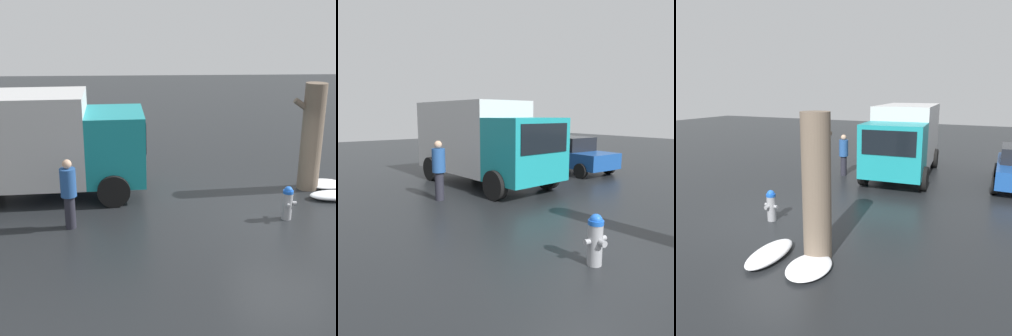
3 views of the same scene
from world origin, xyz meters
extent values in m
plane|color=black|center=(0.00, 0.00, 0.00)|extent=(60.00, 60.00, 0.00)
cylinder|color=gray|center=(0.00, 0.00, 0.36)|extent=(0.25, 0.25, 0.71)
cylinder|color=blue|center=(0.00, 0.00, 0.75)|extent=(0.26, 0.26, 0.08)
sphere|color=blue|center=(0.00, 0.00, 0.79)|extent=(0.21, 0.21, 0.21)
cylinder|color=gray|center=(-0.17, 0.03, 0.44)|extent=(0.12, 0.13, 0.11)
cylinder|color=gray|center=(-0.03, -0.17, 0.44)|extent=(0.10, 0.11, 0.09)
cylinder|color=gray|center=(0.03, 0.17, 0.44)|extent=(0.10, 0.11, 0.09)
cylinder|color=#6B5B4C|center=(-1.29, -2.19, 1.60)|extent=(0.62, 0.62, 3.19)
cylinder|color=#6B5B4C|center=(-1.01, -2.19, 2.49)|extent=(0.71, 0.17, 0.57)
cube|color=teal|center=(4.49, -2.21, 1.44)|extent=(1.78, 2.39, 1.98)
cube|color=black|center=(3.67, -2.27, 1.83)|extent=(0.15, 1.92, 0.87)
cube|color=#BCBCBC|center=(7.46, -2.02, 1.72)|extent=(4.44, 2.56, 2.53)
cylinder|color=black|center=(4.65, -3.35, 0.45)|extent=(0.92, 0.34, 0.90)
cylinder|color=black|center=(4.50, -1.07, 0.45)|extent=(0.92, 0.34, 0.90)
cylinder|color=black|center=(8.61, -3.10, 0.45)|extent=(0.92, 0.34, 0.90)
cylinder|color=black|center=(8.46, -0.81, 0.45)|extent=(0.92, 0.34, 0.90)
cylinder|color=#23232D|center=(5.50, 0.25, 0.42)|extent=(0.26, 0.26, 0.84)
cylinder|color=#234C8C|center=(5.50, 0.25, 1.19)|extent=(0.39, 0.39, 0.70)
sphere|color=tan|center=(5.50, 0.25, 1.66)|extent=(0.23, 0.23, 0.23)
cylinder|color=black|center=(5.25, -5.74, 0.30)|extent=(0.61, 0.22, 0.60)
cylinder|color=black|center=(7.94, -5.82, 0.30)|extent=(0.61, 0.22, 0.60)
ellipsoid|color=white|center=(-1.80, -1.27, 0.12)|extent=(1.48, 0.64, 0.23)
ellipsoid|color=white|center=(-1.88, -2.31, 0.08)|extent=(1.18, 0.87, 0.16)
camera|label=1|loc=(3.62, 10.93, 5.05)|focal=50.00mm
camera|label=2|loc=(-3.31, 4.32, 2.52)|focal=35.00mm
camera|label=3|loc=(-7.10, -5.46, 3.60)|focal=35.00mm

